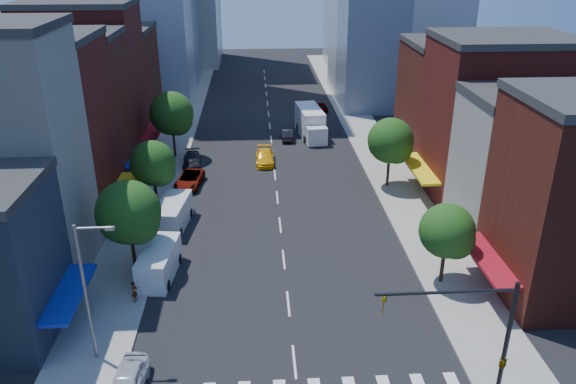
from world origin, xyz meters
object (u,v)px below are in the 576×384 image
object	(u,v)px
parked_car_rear	(192,160)
pedestrian_far	(141,280)
parked_car_second	(175,213)
traffic_car_oncoming	(287,134)
parked_car_third	(189,180)
cargo_van_near	(159,263)
box_truck	(311,123)
cargo_van_far	(172,215)
taxi	(265,157)
traffic_car_far	(321,107)
parked_car_front	(127,382)
pedestrian_near	(135,291)

from	to	relation	value
parked_car_rear	pedestrian_far	distance (m)	25.09
parked_car_second	traffic_car_oncoming	world-z (taller)	parked_car_second
parked_car_third	cargo_van_near	world-z (taller)	cargo_van_near
cargo_van_near	box_truck	world-z (taller)	box_truck
parked_car_third	cargo_van_far	size ratio (longest dim) A/B	0.87
cargo_van_far	parked_car_second	bearing A→B (deg)	96.77
parked_car_second	cargo_van_far	bearing A→B (deg)	-86.72
parked_car_second	taxi	xyz separation A→B (m)	(8.50, 14.13, 0.03)
parked_car_third	cargo_van_far	xyz separation A→B (m)	(-0.55, -9.20, 0.48)
traffic_car_far	parked_car_front	bearing A→B (deg)	66.63
parked_car_rear	traffic_car_oncoming	size ratio (longest dim) A/B	1.16
cargo_van_near	taxi	world-z (taller)	cargo_van_near
parked_car_rear	traffic_car_oncoming	distance (m)	14.31
traffic_car_oncoming	parked_car_rear	bearing A→B (deg)	38.59
taxi	traffic_car_oncoming	size ratio (longest dim) A/B	1.23
parked_car_front	pedestrian_near	size ratio (longest dim) A/B	2.92
traffic_car_far	taxi	bearing A→B (deg)	60.85
parked_car_second	traffic_car_far	world-z (taller)	parked_car_second
taxi	traffic_car_far	xyz separation A→B (m)	(8.94, 21.26, -0.06)
parked_car_rear	traffic_car_oncoming	xyz separation A→B (m)	(11.34, 8.73, -0.01)
taxi	traffic_car_oncoming	world-z (taller)	taxi
box_truck	pedestrian_far	size ratio (longest dim) A/B	5.54
parked_car_rear	box_truck	size ratio (longest dim) A/B	0.52
parked_car_second	parked_car_rear	distance (m)	13.66
parked_car_front	pedestrian_near	bearing A→B (deg)	101.74
parked_car_rear	pedestrian_near	xyz separation A→B (m)	(-1.44, -26.43, 0.23)
parked_car_rear	parked_car_second	bearing A→B (deg)	-94.04
parked_car_third	traffic_car_far	size ratio (longest dim) A/B	1.33
parked_car_third	cargo_van_far	bearing A→B (deg)	-85.74
taxi	pedestrian_far	size ratio (longest dim) A/B	3.05
parked_car_front	traffic_car_far	world-z (taller)	parked_car_front
cargo_van_near	box_truck	distance (m)	36.32
pedestrian_near	parked_car_second	bearing A→B (deg)	5.99
cargo_van_near	pedestrian_far	size ratio (longest dim) A/B	3.49
traffic_car_far	cargo_van_far	bearing A→B (deg)	58.22
parked_car_second	taxi	size ratio (longest dim) A/B	0.84
parked_car_front	parked_car_rear	bearing A→B (deg)	93.51
parked_car_second	traffic_car_oncoming	size ratio (longest dim) A/B	1.03
cargo_van_far	taxi	world-z (taller)	cargo_van_far
parked_car_second	parked_car_third	bearing A→B (deg)	90.31
cargo_van_far	pedestrian_far	bearing A→B (deg)	-87.89
parked_car_second	parked_car_rear	size ratio (longest dim) A/B	0.89
parked_car_front	pedestrian_far	world-z (taller)	pedestrian_far
traffic_car_far	pedestrian_near	bearing A→B (deg)	62.48
traffic_car_far	box_truck	distance (m)	12.05
cargo_van_near	cargo_van_far	world-z (taller)	cargo_van_far
parked_car_third	parked_car_rear	size ratio (longest dim) A/B	1.10
cargo_van_far	pedestrian_near	xyz separation A→B (m)	(-1.19, -11.44, -0.29)
parked_car_front	cargo_van_near	size ratio (longest dim) A/B	0.78
traffic_car_oncoming	pedestrian_near	size ratio (longest dim) A/B	2.68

